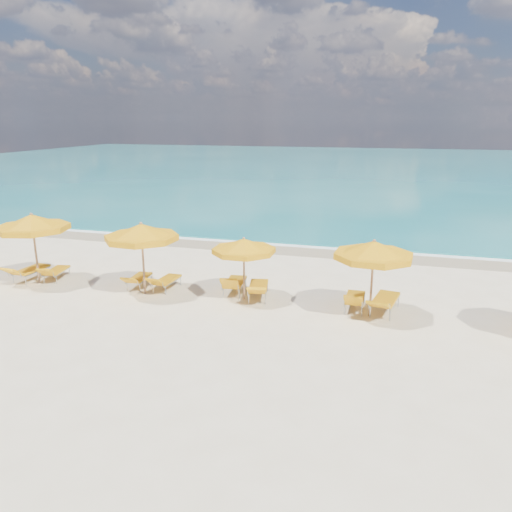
# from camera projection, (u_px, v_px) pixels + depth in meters

# --- Properties ---
(ground_plane) EXTENTS (120.00, 120.00, 0.00)m
(ground_plane) POSITION_uv_depth(u_px,v_px,m) (243.00, 303.00, 16.18)
(ground_plane) COLOR beige
(ocean) EXTENTS (120.00, 80.00, 0.30)m
(ocean) POSITION_uv_depth(u_px,v_px,m) (361.00, 167.00, 60.65)
(ocean) COLOR #136B6E
(ocean) RESTS_ON ground
(wet_sand_band) EXTENTS (120.00, 2.60, 0.01)m
(wet_sand_band) POSITION_uv_depth(u_px,v_px,m) (291.00, 248.00, 23.03)
(wet_sand_band) COLOR tan
(wet_sand_band) RESTS_ON ground
(foam_line) EXTENTS (120.00, 1.20, 0.03)m
(foam_line) POSITION_uv_depth(u_px,v_px,m) (295.00, 244.00, 23.78)
(foam_line) COLOR white
(foam_line) RESTS_ON ground
(whitecap_near) EXTENTS (14.00, 0.36, 0.05)m
(whitecap_near) POSITION_uv_depth(u_px,v_px,m) (234.00, 207.00, 33.52)
(whitecap_near) COLOR white
(whitecap_near) RESTS_ON ground
(whitecap_far) EXTENTS (18.00, 0.30, 0.05)m
(whitecap_far) POSITION_uv_depth(u_px,v_px,m) (446.00, 201.00, 36.29)
(whitecap_far) COLOR white
(whitecap_far) RESTS_ON ground
(umbrella_2) EXTENTS (2.90, 2.90, 2.60)m
(umbrella_2) POSITION_uv_depth(u_px,v_px,m) (32.00, 223.00, 17.63)
(umbrella_2) COLOR #9E744F
(umbrella_2) RESTS_ON ground
(umbrella_3) EXTENTS (3.13, 3.13, 2.50)m
(umbrella_3) POSITION_uv_depth(u_px,v_px,m) (141.00, 233.00, 16.53)
(umbrella_3) COLOR #9E744F
(umbrella_3) RESTS_ON ground
(umbrella_4) EXTENTS (2.74, 2.74, 2.12)m
(umbrella_4) POSITION_uv_depth(u_px,v_px,m) (244.00, 246.00, 16.08)
(umbrella_4) COLOR #9E744F
(umbrella_4) RESTS_ON ground
(umbrella_5) EXTENTS (3.00, 3.00, 2.41)m
(umbrella_5) POSITION_uv_depth(u_px,v_px,m) (374.00, 251.00, 14.61)
(umbrella_5) COLOR #9E744F
(umbrella_5) RESTS_ON ground
(lounger_2_left) EXTENTS (0.69, 1.89, 0.78)m
(lounger_2_left) POSITION_uv_depth(u_px,v_px,m) (31.00, 274.00, 18.48)
(lounger_2_left) COLOR #A5A8AD
(lounger_2_left) RESTS_ON ground
(lounger_2_right) EXTENTS (0.81, 1.66, 0.71)m
(lounger_2_right) POSITION_uv_depth(u_px,v_px,m) (56.00, 274.00, 18.54)
(lounger_2_right) COLOR #A5A8AD
(lounger_2_right) RESTS_ON ground
(lounger_3_left) EXTENTS (0.68, 1.66, 0.66)m
(lounger_3_left) POSITION_uv_depth(u_px,v_px,m) (139.00, 282.00, 17.71)
(lounger_3_left) COLOR #A5A8AD
(lounger_3_left) RESTS_ON ground
(lounger_3_right) EXTENTS (0.63, 1.68, 0.71)m
(lounger_3_right) POSITION_uv_depth(u_px,v_px,m) (166.00, 284.00, 17.45)
(lounger_3_right) COLOR #A5A8AD
(lounger_3_right) RESTS_ON ground
(lounger_4_left) EXTENTS (0.80, 1.81, 0.87)m
(lounger_4_left) POSITION_uv_depth(u_px,v_px,m) (235.00, 287.00, 17.07)
(lounger_4_left) COLOR #A5A8AD
(lounger_4_left) RESTS_ON ground
(lounger_4_right) EXTENTS (0.98, 1.96, 0.77)m
(lounger_4_right) POSITION_uv_depth(u_px,v_px,m) (258.00, 291.00, 16.62)
(lounger_4_right) COLOR #A5A8AD
(lounger_4_right) RESTS_ON ground
(lounger_5_left) EXTENTS (0.60, 1.69, 0.81)m
(lounger_5_left) POSITION_uv_depth(u_px,v_px,m) (355.00, 303.00, 15.63)
(lounger_5_left) COLOR #A5A8AD
(lounger_5_left) RESTS_ON ground
(lounger_5_right) EXTENTS (1.00, 2.12, 0.78)m
(lounger_5_right) POSITION_uv_depth(u_px,v_px,m) (384.00, 305.00, 15.36)
(lounger_5_right) COLOR #A5A8AD
(lounger_5_right) RESTS_ON ground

